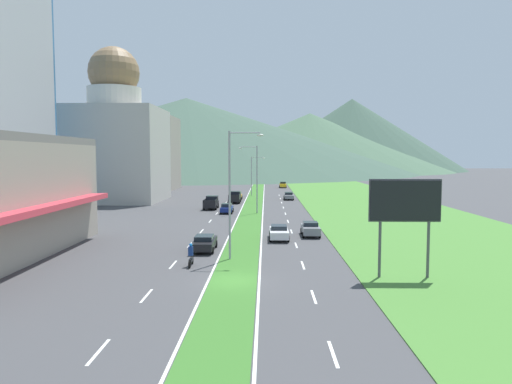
{
  "coord_description": "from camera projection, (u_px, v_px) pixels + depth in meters",
  "views": [
    {
      "loc": [
        2.18,
        -31.54,
        8.52
      ],
      "look_at": [
        0.46,
        51.42,
        2.19
      ],
      "focal_mm": 33.13,
      "sensor_mm": 36.0,
      "label": 1
    }
  ],
  "objects": [
    {
      "name": "lane_dash_left_11",
      "position": [
        232.0,
        195.0,
        103.12
      ],
      "size": [
        0.16,
        2.8,
        0.01
      ],
      "primitive_type": "cube",
      "color": "silver",
      "rests_on": "ground_plane"
    },
    {
      "name": "lane_dash_left_6",
      "position": [
        210.0,
        221.0,
        61.84
      ],
      "size": [
        0.16,
        2.8,
        0.01
      ],
      "primitive_type": "cube",
      "color": "silver",
      "rests_on": "ground_plane"
    },
    {
      "name": "lane_dash_right_3",
      "position": [
        303.0,
        265.0,
        36.86
      ],
      "size": [
        0.16,
        2.8,
        0.01
      ],
      "primitive_type": "cube",
      "color": "silver",
      "rests_on": "ground_plane"
    },
    {
      "name": "edge_line_median_right",
      "position": [
        264.0,
        200.0,
        91.91
      ],
      "size": [
        0.16,
        240.0,
        0.01
      ],
      "primitive_type": "cube",
      "color": "silver",
      "rests_on": "ground_plane"
    },
    {
      "name": "lane_dash_left_7",
      "position": [
        217.0,
        213.0,
        70.09
      ],
      "size": [
        0.16,
        2.8,
        0.01
      ],
      "primitive_type": "cube",
      "color": "silver",
      "rests_on": "ground_plane"
    },
    {
      "name": "lane_dash_right_11",
      "position": [
        279.0,
        195.0,
        102.91
      ],
      "size": [
        0.16,
        2.8,
        0.01
      ],
      "primitive_type": "cube",
      "color": "silver",
      "rests_on": "ground_plane"
    },
    {
      "name": "lane_dash_right_1",
      "position": [
        333.0,
        354.0,
        20.35
      ],
      "size": [
        0.16,
        2.8,
        0.01
      ],
      "primitive_type": "cube",
      "color": "silver",
      "rests_on": "ground_plane"
    },
    {
      "name": "motorcycle_rider",
      "position": [
        191.0,
        257.0,
        36.5
      ],
      "size": [
        0.36,
        2.0,
        1.8
      ],
      "rotation": [
        0.0,
        0.0,
        1.57
      ],
      "color": "black",
      "rests_on": "ground_plane"
    },
    {
      "name": "street_lamp_far",
      "position": [
        253.0,
        173.0,
        101.1
      ],
      "size": [
        2.99,
        0.37,
        8.41
      ],
      "color": "#99999E",
      "rests_on": "ground_plane"
    },
    {
      "name": "car_2",
      "position": [
        205.0,
        242.0,
        42.55
      ],
      "size": [
        1.97,
        4.77,
        1.41
      ],
      "rotation": [
        0.0,
        0.0,
        1.57
      ],
      "color": "black",
      "rests_on": "ground_plane"
    },
    {
      "name": "lane_dash_right_2",
      "position": [
        314.0,
        297.0,
        28.6
      ],
      "size": [
        0.16,
        2.8,
        0.01
      ],
      "primitive_type": "cube",
      "color": "silver",
      "rests_on": "ground_plane"
    },
    {
      "name": "grass_verge_right",
      "position": [
        361.0,
        200.0,
        91.52
      ],
      "size": [
        24.0,
        240.0,
        0.06
      ],
      "primitive_type": "cube",
      "color": "#477F33",
      "rests_on": "ground_plane"
    },
    {
      "name": "lane_dash_left_10",
      "position": [
        230.0,
        198.0,
        94.86
      ],
      "size": [
        0.16,
        2.8,
        0.01
      ],
      "primitive_type": "cube",
      "color": "silver",
      "rests_on": "ground_plane"
    },
    {
      "name": "street_lamp_near",
      "position": [
        233.0,
        187.0,
        38.41
      ],
      "size": [
        2.87,
        0.33,
        10.54
      ],
      "color": "#99999E",
      "rests_on": "ground_plane"
    },
    {
      "name": "car_3",
      "position": [
        227.0,
        208.0,
        70.57
      ],
      "size": [
        1.87,
        4.19,
        1.45
      ],
      "rotation": [
        0.0,
        0.0,
        1.57
      ],
      "color": "navy",
      "rests_on": "ground_plane"
    },
    {
      "name": "grass_median",
      "position": [
        255.0,
        200.0,
        91.95
      ],
      "size": [
        3.2,
        240.0,
        0.06
      ],
      "primitive_type": "cube",
      "color": "#387028",
      "rests_on": "ground_plane"
    },
    {
      "name": "street_lamp_mid",
      "position": [
        255.0,
        175.0,
        69.72
      ],
      "size": [
        2.81,
        0.32,
        10.02
      ],
      "color": "#99999E",
      "rests_on": "ground_plane"
    },
    {
      "name": "lane_dash_left_1",
      "position": [
        99.0,
        352.0,
        20.56
      ],
      "size": [
        0.16,
        2.8,
        0.01
      ],
      "primitive_type": "cube",
      "color": "silver",
      "rests_on": "ground_plane"
    },
    {
      "name": "ground_plane",
      "position": [
        234.0,
        281.0,
        32.13
      ],
      "size": [
        600.0,
        600.0,
        0.0
      ],
      "primitive_type": "plane",
      "color": "#424244"
    },
    {
      "name": "car_0",
      "position": [
        310.0,
        229.0,
        50.35
      ],
      "size": [
        1.93,
        4.09,
        1.5
      ],
      "rotation": [
        0.0,
        0.0,
        -1.57
      ],
      "color": "slate",
      "rests_on": "ground_plane"
    },
    {
      "name": "lane_dash_left_2",
      "position": [
        146.0,
        296.0,
        28.81
      ],
      "size": [
        0.16,
        2.8,
        0.01
      ],
      "primitive_type": "cube",
      "color": "silver",
      "rests_on": "ground_plane"
    },
    {
      "name": "lane_dash_right_6",
      "position": [
        288.0,
        221.0,
        61.63
      ],
      "size": [
        0.16,
        2.8,
        0.01
      ],
      "primitive_type": "cube",
      "color": "silver",
      "rests_on": "ground_plane"
    },
    {
      "name": "lane_dash_left_3",
      "position": [
        173.0,
        265.0,
        37.07
      ],
      "size": [
        0.16,
        2.8,
        0.01
      ],
      "primitive_type": "cube",
      "color": "silver",
      "rests_on": "ground_plane"
    },
    {
      "name": "car_6",
      "position": [
        289.0,
        196.0,
        92.53
      ],
      "size": [
        1.87,
        4.7,
        1.45
      ],
      "rotation": [
        0.0,
        0.0,
        -1.57
      ],
      "color": "slate",
      "rests_on": "ground_plane"
    },
    {
      "name": "lane_dash_right_7",
      "position": [
        285.0,
        214.0,
        69.88
      ],
      "size": [
        0.16,
        2.8,
        0.01
      ],
      "primitive_type": "cube",
      "color": "silver",
      "rests_on": "ground_plane"
    },
    {
      "name": "domed_building",
      "position": [
        115.0,
        141.0,
        88.97
      ],
      "size": [
        17.35,
        17.35,
        28.81
      ],
      "color": "#B7B2A8",
      "rests_on": "ground_plane"
    },
    {
      "name": "hill_far_right",
      "position": [
        352.0,
        135.0,
        284.86
      ],
      "size": [
        131.21,
        131.21,
        42.85
      ],
      "primitive_type": "cone",
      "color": "#3D5647",
      "rests_on": "ground_plane"
    },
    {
      "name": "lane_dash_right_5",
      "position": [
        291.0,
        231.0,
        53.37
      ],
      "size": [
        0.16,
        2.8,
        0.01
      ],
      "primitive_type": "cube",
      "color": "silver",
      "rests_on": "ground_plane"
    },
    {
      "name": "lane_dash_right_8",
      "position": [
        283.0,
        208.0,
        78.14
      ],
      "size": [
        0.16,
        2.8,
        0.01
      ],
      "primitive_type": "cube",
      "color": "silver",
      "rests_on": "ground_plane"
    },
    {
      "name": "billboard_roadside",
      "position": [
        405.0,
        205.0,
        32.58
      ],
      "size": [
        4.99,
        0.28,
        6.95
      ],
      "color": "#4C4C51",
      "rests_on": "ground_plane"
    },
    {
      "name": "pickup_truck_1",
      "position": [
        235.0,
        197.0,
        86.46
      ],
      "size": [
        2.18,
        5.4,
        2.0
      ],
      "rotation": [
        0.0,
        0.0,
        1.57
      ],
      "color": "black",
      "rests_on": "ground_plane"
    },
    {
      "name": "edge_line_median_left",
      "position": [
        246.0,
        200.0,
        91.98
      ],
      "size": [
        0.16,
        240.0,
        0.01
      ],
      "primitive_type": "cube",
      "color": "silver",
      "rests_on": "ground_plane"
    },
    {
      "name": "hill_far_left",
      "position": [
        187.0,
        135.0,
        252.97
      ],
      "size": [
        239.8,
        239.8,
        39.44
      ],
      "primitive_type": "cone",
      "color": "#3D5647",
      "rests_on": "ground_plane"
    },
    {
      "name": "lane_dash_left_8",
      "position": [
        222.0,
        207.0,
        78.35
      ],
      "size": [
        0.16,
        2.8,
        0.01
      ],
      "primitive_type": "cube",
      "color": "silver",
      "rests_on": "ground_plane"
    },
    {
      "name": "car_4",
      "position": [
        237.0,
        196.0,
        92.87
      ],
      "size": [
        1.92,
        4.13,
        1.5
      ],
      "rotation": [
        0.0,
        0.0,
        1.57
      ],
      "color": "#C6842D",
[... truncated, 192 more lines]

